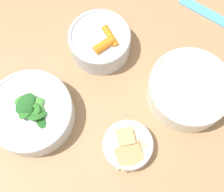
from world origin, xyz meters
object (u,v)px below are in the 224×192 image
object	(u,v)px
bowl_carrots	(100,42)
bowl_greens	(31,112)
bowl_cookies	(128,146)
bowl_beans_hotdog	(188,90)

from	to	relation	value
bowl_carrots	bowl_greens	world-z (taller)	bowl_greens
bowl_carrots	bowl_greens	size ratio (longest dim) A/B	0.78
bowl_cookies	bowl_carrots	bearing A→B (deg)	147.94
bowl_carrots	bowl_beans_hotdog	world-z (taller)	bowl_carrots
bowl_carrots	bowl_greens	bearing A→B (deg)	-86.81
bowl_beans_hotdog	bowl_cookies	xyz separation A→B (m)	(-0.01, -0.19, -0.01)
bowl_beans_hotdog	bowl_greens	bearing A→B (deg)	-127.47
bowl_carrots	bowl_cookies	size ratio (longest dim) A/B	1.33
bowl_beans_hotdog	bowl_cookies	size ratio (longest dim) A/B	1.69
bowl_greens	bowl_cookies	size ratio (longest dim) A/B	1.71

